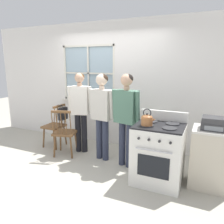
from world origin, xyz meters
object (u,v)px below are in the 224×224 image
object	(u,v)px
chair_by_window	(55,127)
stereo	(214,124)
person_elderly_left	(80,106)
stove	(158,153)
potted_plant	(80,97)
side_counter	(210,158)
person_adult_right	(126,112)
chair_near_wall	(65,133)
person_teen_center	(102,109)
kettle	(147,119)
handbag	(63,113)

from	to	relation	value
chair_by_window	stereo	size ratio (longest dim) A/B	2.80
person_elderly_left	stereo	world-z (taller)	person_elderly_left
stove	potted_plant	world-z (taller)	potted_plant
person_elderly_left	potted_plant	world-z (taller)	person_elderly_left
side_counter	person_adult_right	bearing A→B (deg)	175.46
chair_by_window	stereo	xyz separation A→B (m)	(3.15, -0.37, 0.53)
chair_by_window	person_elderly_left	distance (m)	0.86
chair_by_window	potted_plant	xyz separation A→B (m)	(0.28, 0.61, 0.60)
chair_near_wall	stove	world-z (taller)	stove
person_teen_center	stove	distance (m)	1.33
kettle	potted_plant	world-z (taller)	potted_plant
kettle	handbag	distance (m)	2.14
person_teen_center	handbag	world-z (taller)	person_teen_center
chair_near_wall	handbag	world-z (taller)	same
person_adult_right	side_counter	bearing A→B (deg)	8.84
chair_near_wall	stove	xyz separation A→B (m)	(1.93, -0.25, 0.02)
chair_near_wall	side_counter	world-z (taller)	chair_near_wall
chair_by_window	chair_near_wall	bearing A→B (deg)	58.57
person_elderly_left	kettle	world-z (taller)	person_elderly_left
chair_near_wall	person_adult_right	distance (m)	1.40
person_elderly_left	side_counter	bearing A→B (deg)	-23.69
stove	chair_near_wall	bearing A→B (deg)	172.67
chair_by_window	stereo	world-z (taller)	stereo
person_elderly_left	person_teen_center	xyz separation A→B (m)	(0.57, -0.15, 0.03)
person_adult_right	stereo	distance (m)	1.39
side_counter	stove	bearing A→B (deg)	-165.05
chair_by_window	handbag	xyz separation A→B (m)	(0.24, -0.00, 0.32)
person_teen_center	handbag	xyz separation A→B (m)	(-1.02, 0.16, -0.22)
chair_by_window	side_counter	distance (m)	3.17
chair_by_window	kettle	world-z (taller)	kettle
stove	side_counter	world-z (taller)	stove
person_adult_right	kettle	distance (m)	0.65
person_teen_center	person_adult_right	world-z (taller)	person_adult_right
chair_by_window	potted_plant	bearing A→B (deg)	155.64
person_adult_right	side_counter	world-z (taller)	person_adult_right
chair_near_wall	kettle	world-z (taller)	kettle
chair_near_wall	person_elderly_left	xyz separation A→B (m)	(0.20, 0.29, 0.52)
stereo	person_teen_center	bearing A→B (deg)	173.54
chair_near_wall	person_teen_center	xyz separation A→B (m)	(0.77, 0.14, 0.55)
chair_near_wall	side_counter	xyz separation A→B (m)	(2.66, -0.05, -0.00)
potted_plant	side_counter	bearing A→B (deg)	-18.60
person_elderly_left	stove	bearing A→B (deg)	-33.01
stove	handbag	xyz separation A→B (m)	(-2.18, 0.55, 0.31)
kettle	handbag	xyz separation A→B (m)	(-2.02, 0.68, -0.24)
person_elderly_left	stereo	size ratio (longest dim) A/B	4.81
person_teen_center	stove	bearing A→B (deg)	-9.23
person_adult_right	stove	world-z (taller)	person_adult_right
person_elderly_left	potted_plant	size ratio (longest dim) A/B	5.73
kettle	side_counter	xyz separation A→B (m)	(0.89, 0.33, -0.57)
handbag	chair_near_wall	bearing A→B (deg)	-50.00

